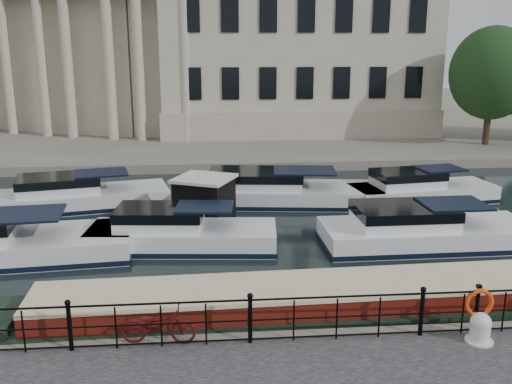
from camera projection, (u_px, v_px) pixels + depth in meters
ground_plane at (244, 318)px, 15.36m from camera, size 160.00×160.00×0.00m
far_bank at (216, 121)px, 52.90m from camera, size 120.00×42.00×0.55m
railing at (250, 316)px, 12.89m from camera, size 24.14×0.14×1.22m
civic_building at (204, 46)px, 46.98m from camera, size 53.55×31.84×16.85m
bicycle at (158, 325)px, 12.91m from camera, size 1.76×0.76×0.90m
mooring_bollard at (480, 328)px, 12.99m from camera, size 0.64×0.64×0.71m
life_ring_post at (479, 303)px, 13.34m from camera, size 0.72×0.19×1.18m
narrowboat at (294, 314)px, 14.80m from camera, size 16.71×2.77×1.60m
harbour_hut at (205, 205)px, 22.70m from camera, size 3.60×3.37×2.18m
cabin_cruisers at (216, 217)px, 23.15m from camera, size 26.16×10.47×1.99m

